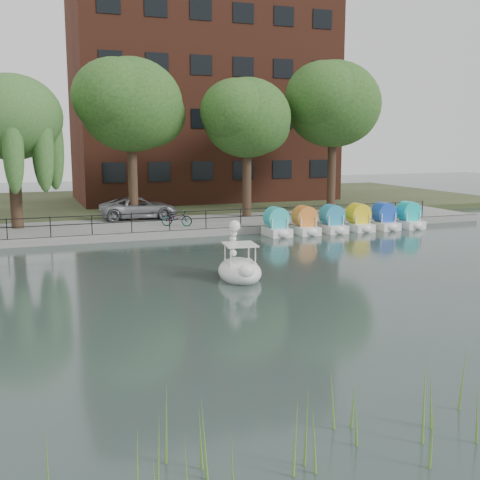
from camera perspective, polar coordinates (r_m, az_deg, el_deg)
ground_plane at (r=19.61m, az=2.74°, el=-5.65°), size 120.00×120.00×0.00m
promenade at (r=34.56m, az=-7.77°, el=1.23°), size 40.00×6.00×0.40m
kerb at (r=31.72m, az=-6.58°, el=0.52°), size 40.00×0.25×0.40m
land_strip at (r=48.22m, az=-11.47°, el=3.43°), size 60.00×22.00×0.36m
railing at (r=31.78m, az=-6.70°, el=2.25°), size 32.00×0.05×1.00m
apartment_building at (r=49.70m, az=-3.58°, el=14.38°), size 20.00×10.07×18.00m
willow_mid at (r=34.40m, az=-20.88°, el=10.77°), size 5.32×5.32×8.15m
broadleaf_center at (r=36.02m, az=-10.33°, el=12.44°), size 6.00×6.00×9.25m
broadleaf_right at (r=37.42m, az=0.66°, el=11.44°), size 5.40×5.40×8.32m
broadleaf_far at (r=41.14m, az=8.83°, el=12.57°), size 6.30×6.30×9.71m
minivan at (r=36.72m, az=-9.55°, el=3.16°), size 2.66×5.48×1.50m
bicycle at (r=33.33m, az=-6.02°, el=2.17°), size 1.35×1.80×1.00m
swan_boat at (r=22.36m, az=-0.07°, el=-2.53°), size 1.86×2.65×2.10m
pedal_boat_row at (r=34.38m, az=9.97°, el=1.81°), size 9.65×1.70×1.40m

